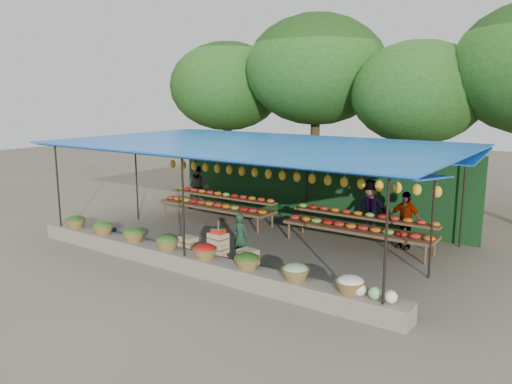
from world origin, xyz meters
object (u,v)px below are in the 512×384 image
Objects in this scene: weighing_scale at (218,230)px; blue_crate_front at (90,233)px; vendor_seated at (240,237)px; crate_counter at (217,251)px; blue_crate_back at (109,231)px.

weighing_scale is 0.77× the size of blue_crate_front.
crate_counter is at bearing 60.15° from vendor_seated.
blue_crate_front is at bearing -175.39° from weighing_scale.
weighing_scale is 0.72× the size of blue_crate_back.
crate_counter is 5.52× the size of blue_crate_front.
crate_counter is 0.54m from weighing_scale.
vendor_seated reaches higher than blue_crate_back.
blue_crate_front is (-4.82, -0.89, -0.47)m from vendor_seated.
crate_counter is at bearing -180.00° from weighing_scale.
crate_counter reaches higher than blue_crate_front.
vendor_seated is 4.57m from blue_crate_back.
weighing_scale reaches higher than crate_counter.
blue_crate_back is (0.29, 0.44, 0.01)m from blue_crate_front.
weighing_scale is (0.04, 0.00, 0.54)m from crate_counter.
vendor_seated is at bearing 59.47° from crate_counter.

